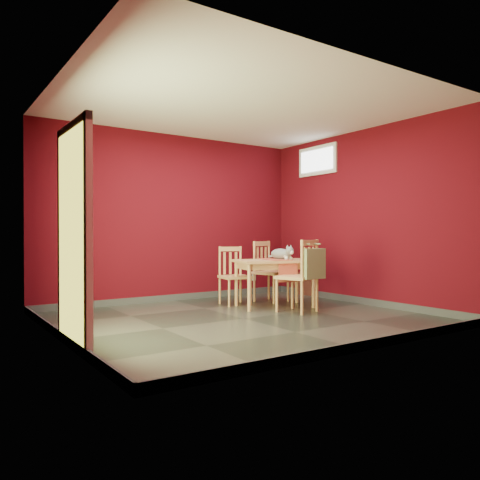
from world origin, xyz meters
TOP-DOWN VIEW (x-y plane):
  - ground at (0.00, 0.00)m, footprint 4.50×4.50m
  - room_shell at (0.00, 0.00)m, footprint 4.50×4.50m
  - doorway at (-2.23, -0.40)m, footprint 0.06×1.01m
  - window at (2.23, 1.00)m, footprint 0.05×0.90m
  - outlet_plate at (1.60, 1.99)m, footprint 0.08×0.02m
  - dining_table at (0.93, 0.54)m, footprint 1.25×0.91m
  - table_runner at (0.93, 0.44)m, footprint 0.44×0.69m
  - chair_far_left at (0.58, 1.10)m, footprint 0.47×0.47m
  - chair_far_right at (1.23, 1.06)m, footprint 0.56×0.56m
  - chair_near at (0.93, -0.02)m, footprint 0.59×0.59m
  - tote_bag at (0.98, -0.25)m, footprint 0.34×0.20m
  - cat at (1.05, 0.54)m, footprint 0.32×0.49m
  - picture_frame at (2.19, 1.30)m, footprint 0.18×0.41m

SIDE VIEW (x-z plane):
  - ground at x=0.00m, z-range 0.00..0.00m
  - room_shell at x=0.00m, z-range -2.20..2.30m
  - picture_frame at x=2.19m, z-range 0.00..0.40m
  - outlet_plate at x=1.60m, z-range 0.24..0.36m
  - chair_far_left at x=0.58m, z-range 0.01..0.90m
  - chair_far_right at x=1.23m, z-range 0.01..0.98m
  - chair_near at x=0.93m, z-range 0.01..1.02m
  - dining_table at x=0.93m, z-range 0.26..0.97m
  - table_runner at x=0.93m, z-range 0.50..0.81m
  - tote_bag at x=0.98m, z-range 0.44..0.92m
  - cat at x=1.05m, z-range 0.70..0.93m
  - doorway at x=-2.23m, z-range 0.06..2.19m
  - window at x=2.23m, z-range 2.10..2.60m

